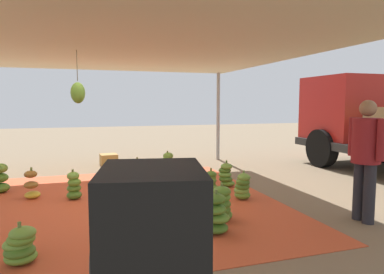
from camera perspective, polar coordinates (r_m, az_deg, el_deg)
name	(u,v)px	position (r m, az deg, el deg)	size (l,w,h in m)	color
ground_plane	(277,190)	(6.99, 13.90, -8.47)	(40.00, 40.00, 0.00)	#7F6B51
tarp_orange	(121,203)	(6.02, -11.66, -10.66)	(5.36, 5.14, 0.01)	#D1512D
tent_canopy	(112,48)	(5.84, -13.08, 14.13)	(8.00, 7.00, 2.64)	#9EA0A5
banana_bunch_0	(131,172)	(7.58, -9.99, -5.67)	(0.34, 0.33, 0.47)	gold
banana_bunch_1	(243,187)	(6.12, 8.35, -8.18)	(0.38, 0.36, 0.51)	#60932D
banana_bunch_2	(74,186)	(6.42, -18.92, -7.72)	(0.39, 0.35, 0.52)	#477523
banana_bunch_3	(138,168)	(8.12, -8.92, -5.05)	(0.28, 0.28, 0.43)	#477523
banana_bunch_4	(226,175)	(7.02, 5.63, -6.35)	(0.39, 0.39, 0.53)	#60932D
banana_bunch_6	(210,181)	(6.73, 3.03, -7.24)	(0.35, 0.35, 0.43)	#6B9E38
banana_bunch_7	(221,204)	(5.02, 4.82, -11.03)	(0.44, 0.43, 0.54)	#518428
banana_bunch_8	(216,215)	(4.55, 3.98, -12.71)	(0.44, 0.43, 0.57)	#477523
banana_bunch_9	(145,186)	(6.10, -7.81, -7.99)	(0.33, 0.34, 0.56)	#477523
banana_bunch_10	(0,179)	(7.44, -29.09, -6.10)	(0.44, 0.44, 0.58)	#518428
banana_bunch_11	(32,186)	(6.71, -24.98, -7.33)	(0.36, 0.34, 0.56)	gold
banana_bunch_12	(20,246)	(4.19, -26.50, -15.80)	(0.47, 0.46, 0.43)	#60932D
banana_bunch_13	(168,164)	(8.10, -4.00, -4.54)	(0.42, 0.38, 0.57)	#75A83D
worker_0	(366,151)	(5.41, 26.80, -2.14)	(0.63, 0.39, 1.72)	#26262D
crate_0	(109,159)	(9.73, -13.59, -3.63)	(0.45, 0.44, 0.30)	#B78947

